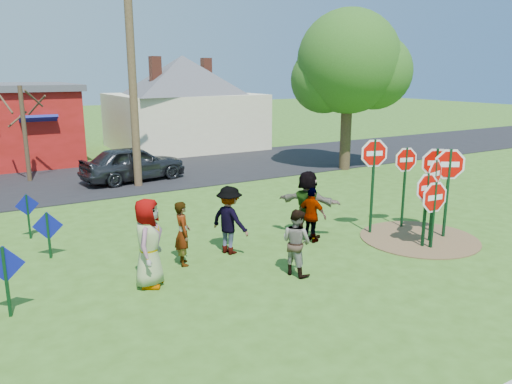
{
  "coord_description": "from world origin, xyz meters",
  "views": [
    {
      "loc": [
        -6.04,
        -9.97,
        4.51
      ],
      "look_at": [
        0.83,
        1.66,
        1.23
      ],
      "focal_mm": 35.0,
      "sensor_mm": 36.0,
      "label": 1
    }
  ],
  "objects_px": {
    "leafy_tree": "(351,67)",
    "utility_pole": "(131,49)",
    "stop_sign_d": "(405,167)",
    "person_b": "(183,233)",
    "person_a": "(148,243)",
    "stop_sign_a": "(426,194)",
    "stop_sign_b": "(374,162)",
    "stop_sign_c": "(436,171)",
    "suv": "(133,163)"
  },
  "relations": [
    {
      "from": "stop_sign_d",
      "to": "person_b",
      "type": "distance_m",
      "value": 6.8
    },
    {
      "from": "stop_sign_d",
      "to": "leafy_tree",
      "type": "xyz_separation_m",
      "value": [
        4.57,
        7.82,
        2.86
      ]
    },
    {
      "from": "utility_pole",
      "to": "leafy_tree",
      "type": "bearing_deg",
      "value": -8.4
    },
    {
      "from": "person_a",
      "to": "person_b",
      "type": "distance_m",
      "value": 1.35
    },
    {
      "from": "utility_pole",
      "to": "person_a",
      "type": "bearing_deg",
      "value": -106.19
    },
    {
      "from": "suv",
      "to": "leafy_tree",
      "type": "bearing_deg",
      "value": -112.23
    },
    {
      "from": "person_b",
      "to": "leafy_tree",
      "type": "distance_m",
      "value": 13.95
    },
    {
      "from": "stop_sign_a",
      "to": "person_a",
      "type": "relative_size",
      "value": 1.09
    },
    {
      "from": "stop_sign_c",
      "to": "stop_sign_d",
      "type": "bearing_deg",
      "value": 154.58
    },
    {
      "from": "utility_pole",
      "to": "stop_sign_d",
      "type": "bearing_deg",
      "value": -61.37
    },
    {
      "from": "stop_sign_d",
      "to": "suv",
      "type": "xyz_separation_m",
      "value": [
        -4.9,
        10.26,
        -1.05
      ]
    },
    {
      "from": "stop_sign_a",
      "to": "stop_sign_b",
      "type": "distance_m",
      "value": 1.72
    },
    {
      "from": "utility_pole",
      "to": "leafy_tree",
      "type": "relative_size",
      "value": 1.39
    },
    {
      "from": "person_b",
      "to": "leafy_tree",
      "type": "relative_size",
      "value": 0.21
    },
    {
      "from": "stop_sign_d",
      "to": "leafy_tree",
      "type": "bearing_deg",
      "value": 73.25
    },
    {
      "from": "stop_sign_b",
      "to": "utility_pole",
      "type": "relative_size",
      "value": 0.28
    },
    {
      "from": "stop_sign_b",
      "to": "stop_sign_d",
      "type": "bearing_deg",
      "value": 15.95
    },
    {
      "from": "stop_sign_a",
      "to": "utility_pole",
      "type": "relative_size",
      "value": 0.21
    },
    {
      "from": "stop_sign_d",
      "to": "suv",
      "type": "height_order",
      "value": "stop_sign_d"
    },
    {
      "from": "stop_sign_a",
      "to": "stop_sign_b",
      "type": "height_order",
      "value": "stop_sign_b"
    },
    {
      "from": "stop_sign_b",
      "to": "stop_sign_c",
      "type": "height_order",
      "value": "stop_sign_b"
    },
    {
      "from": "stop_sign_a",
      "to": "suv",
      "type": "distance_m",
      "value": 12.47
    },
    {
      "from": "stop_sign_a",
      "to": "utility_pole",
      "type": "height_order",
      "value": "utility_pole"
    },
    {
      "from": "person_a",
      "to": "person_b",
      "type": "xyz_separation_m",
      "value": [
        1.09,
        0.77,
        -0.19
      ]
    },
    {
      "from": "stop_sign_c",
      "to": "stop_sign_b",
      "type": "bearing_deg",
      "value": -170.62
    },
    {
      "from": "stop_sign_b",
      "to": "stop_sign_c",
      "type": "bearing_deg",
      "value": -7.92
    },
    {
      "from": "stop_sign_b",
      "to": "suv",
      "type": "bearing_deg",
      "value": 128.73
    },
    {
      "from": "leafy_tree",
      "to": "utility_pole",
      "type": "bearing_deg",
      "value": 171.6
    },
    {
      "from": "stop_sign_c",
      "to": "stop_sign_d",
      "type": "distance_m",
      "value": 0.85
    },
    {
      "from": "stop_sign_c",
      "to": "utility_pole",
      "type": "relative_size",
      "value": 0.25
    },
    {
      "from": "person_a",
      "to": "suv",
      "type": "relative_size",
      "value": 0.45
    },
    {
      "from": "stop_sign_c",
      "to": "suv",
      "type": "distance_m",
      "value": 12.26
    },
    {
      "from": "person_b",
      "to": "utility_pole",
      "type": "height_order",
      "value": "utility_pole"
    },
    {
      "from": "suv",
      "to": "leafy_tree",
      "type": "distance_m",
      "value": 10.53
    },
    {
      "from": "stop_sign_b",
      "to": "person_a",
      "type": "relative_size",
      "value": 1.46
    },
    {
      "from": "utility_pole",
      "to": "suv",
      "type": "bearing_deg",
      "value": 82.13
    },
    {
      "from": "stop_sign_d",
      "to": "utility_pole",
      "type": "relative_size",
      "value": 0.25
    },
    {
      "from": "person_a",
      "to": "utility_pole",
      "type": "distance_m",
      "value": 10.75
    },
    {
      "from": "person_b",
      "to": "utility_pole",
      "type": "bearing_deg",
      "value": 1.62
    },
    {
      "from": "person_a",
      "to": "leafy_tree",
      "type": "height_order",
      "value": "leafy_tree"
    },
    {
      "from": "suv",
      "to": "leafy_tree",
      "type": "relative_size",
      "value": 0.59
    },
    {
      "from": "stop_sign_d",
      "to": "person_a",
      "type": "distance_m",
      "value": 7.83
    },
    {
      "from": "utility_pole",
      "to": "leafy_tree",
      "type": "height_order",
      "value": "utility_pole"
    },
    {
      "from": "stop_sign_d",
      "to": "person_b",
      "type": "height_order",
      "value": "stop_sign_d"
    },
    {
      "from": "stop_sign_c",
      "to": "suv",
      "type": "height_order",
      "value": "stop_sign_c"
    },
    {
      "from": "stop_sign_c",
      "to": "leafy_tree",
      "type": "xyz_separation_m",
      "value": [
        4.17,
        8.57,
        2.89
      ]
    },
    {
      "from": "leafy_tree",
      "to": "person_b",
      "type": "bearing_deg",
      "value": -147.24
    },
    {
      "from": "stop_sign_a",
      "to": "suv",
      "type": "relative_size",
      "value": 0.49
    },
    {
      "from": "stop_sign_b",
      "to": "stop_sign_d",
      "type": "relative_size",
      "value": 1.13
    },
    {
      "from": "person_a",
      "to": "leafy_tree",
      "type": "xyz_separation_m",
      "value": [
        12.36,
        8.02,
        3.7
      ]
    }
  ]
}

